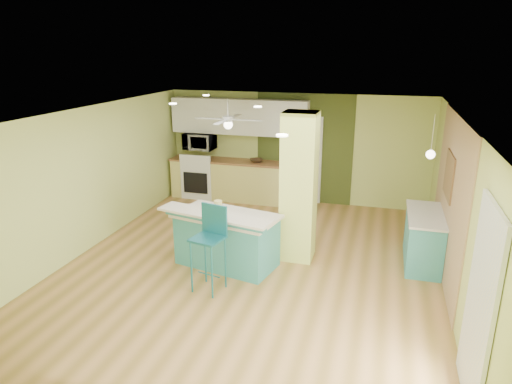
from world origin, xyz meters
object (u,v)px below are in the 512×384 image
peninsula (226,238)px  bar_stool (211,234)px  canister (218,206)px  fruit_bowl (256,161)px  side_counter (423,238)px

peninsula → bar_stool: 0.87m
peninsula → canister: canister is taller
peninsula → fruit_bowl: (-0.44, 3.32, 0.51)m
peninsula → side_counter: peninsula is taller
side_counter → fruit_bowl: (-3.55, 2.36, 0.54)m
bar_stool → canister: (-0.22, 0.89, 0.11)m
canister → side_counter: bearing=14.3°
bar_stool → fruit_bowl: 4.13m
peninsula → fruit_bowl: bearing=109.4°
peninsula → bar_stool: bearing=-74.9°
fruit_bowl → canister: 3.22m
bar_stool → side_counter: bar_stool is taller
peninsula → fruit_bowl: 3.39m
peninsula → canister: bearing=158.4°
bar_stool → peninsula: bearing=105.7°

